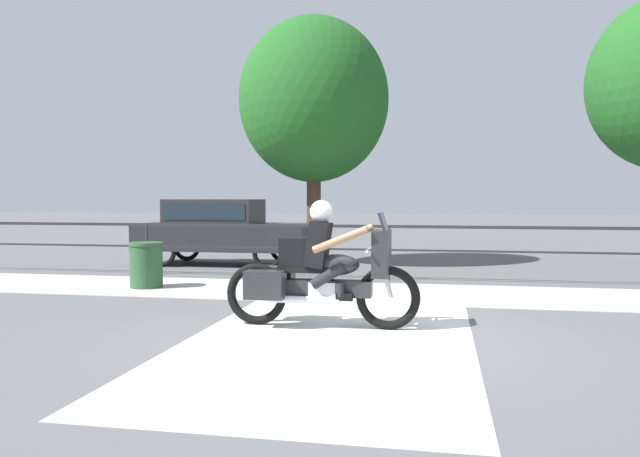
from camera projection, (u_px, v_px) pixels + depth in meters
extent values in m
plane|color=#565659|center=(354.00, 336.00, 7.25)|extent=(120.00, 120.00, 0.00)
cube|color=#B7B2A8|center=(381.00, 293.00, 10.59)|extent=(44.00, 2.40, 0.01)
cube|color=silver|center=(331.00, 339.00, 7.10)|extent=(3.19, 6.00, 0.01)
cube|color=#232326|center=(389.00, 226.00, 12.18)|extent=(36.00, 0.04, 0.06)
cube|color=#232326|center=(389.00, 250.00, 12.20)|extent=(36.00, 0.03, 0.04)
cylinder|color=#232326|center=(147.00, 249.00, 13.17)|extent=(0.05, 0.05, 1.09)
cylinder|color=#232326|center=(389.00, 253.00, 12.20)|extent=(0.05, 0.05, 1.09)
torus|color=black|center=(388.00, 298.00, 7.59)|extent=(0.78, 0.11, 0.78)
torus|color=black|center=(257.00, 294.00, 7.90)|extent=(0.78, 0.11, 0.78)
cube|color=#232326|center=(321.00, 288.00, 7.74)|extent=(1.26, 0.22, 0.20)
cube|color=silver|center=(324.00, 292.00, 7.74)|extent=(0.34, 0.26, 0.26)
ellipsoid|color=#232326|center=(337.00, 265.00, 7.69)|extent=(0.57, 0.30, 0.26)
cube|color=black|center=(308.00, 269.00, 7.76)|extent=(0.73, 0.28, 0.08)
cube|color=#232326|center=(382.00, 253.00, 7.58)|extent=(0.20, 0.53, 0.56)
cube|color=#1E232B|center=(383.00, 222.00, 7.56)|extent=(0.10, 0.45, 0.24)
cylinder|color=silver|center=(370.00, 249.00, 7.60)|extent=(0.04, 0.70, 0.04)
cylinder|color=silver|center=(303.00, 300.00, 7.63)|extent=(0.91, 0.09, 0.09)
cube|color=#232326|center=(265.00, 285.00, 7.63)|extent=(0.48, 0.28, 0.34)
cube|color=#232326|center=(275.00, 280.00, 8.10)|extent=(0.48, 0.28, 0.34)
cylinder|color=silver|center=(386.00, 276.00, 7.58)|extent=(0.19, 0.06, 0.54)
cube|color=black|center=(318.00, 244.00, 7.72)|extent=(0.32, 0.36, 0.59)
sphere|color=#8C6647|center=(322.00, 213.00, 7.70)|extent=(0.23, 0.23, 0.23)
sphere|color=silver|center=(322.00, 212.00, 7.70)|extent=(0.29, 0.29, 0.29)
cylinder|color=black|center=(328.00, 276.00, 7.57)|extent=(0.44, 0.13, 0.34)
cylinder|color=black|center=(340.00, 290.00, 7.55)|extent=(0.11, 0.11, 0.16)
cube|color=black|center=(344.00, 297.00, 7.54)|extent=(0.20, 0.10, 0.09)
cylinder|color=black|center=(332.00, 273.00, 7.86)|extent=(0.44, 0.13, 0.34)
cylinder|color=black|center=(344.00, 287.00, 7.84)|extent=(0.11, 0.11, 0.16)
cube|color=black|center=(348.00, 293.00, 7.83)|extent=(0.20, 0.10, 0.09)
cylinder|color=#8C6647|center=(340.00, 240.00, 7.36)|extent=(0.68, 0.09, 0.34)
cylinder|color=#8C6647|center=(348.00, 237.00, 7.95)|extent=(0.68, 0.09, 0.34)
cube|color=black|center=(295.00, 252.00, 7.78)|extent=(0.36, 0.26, 0.36)
cube|color=#232326|center=(225.00, 237.00, 15.09)|extent=(4.17, 1.61, 0.64)
cube|color=#232326|center=(215.00, 211.00, 15.11)|extent=(2.17, 1.41, 0.58)
cube|color=#19232D|center=(257.00, 212.00, 14.90)|extent=(0.04, 1.25, 0.47)
cube|color=#19232D|center=(215.00, 211.00, 15.11)|extent=(2.00, 1.45, 0.38)
torus|color=black|center=(268.00, 253.00, 14.13)|extent=(0.73, 0.11, 0.73)
torus|color=black|center=(284.00, 248.00, 15.58)|extent=(0.73, 0.11, 0.73)
torus|color=black|center=(162.00, 251.00, 14.62)|extent=(0.73, 0.11, 0.73)
torus|color=black|center=(187.00, 247.00, 16.07)|extent=(0.73, 0.11, 0.73)
cylinder|color=#284C2D|center=(146.00, 267.00, 11.17)|extent=(0.57, 0.57, 0.76)
cylinder|color=#284C2D|center=(146.00, 244.00, 11.15)|extent=(0.60, 0.60, 0.06)
cylinder|color=#473323|center=(314.00, 213.00, 15.16)|extent=(0.34, 0.34, 2.50)
ellipsoid|color=#1E561E|center=(314.00, 100.00, 15.03)|extent=(3.61, 3.61, 3.97)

